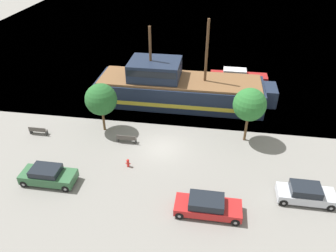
# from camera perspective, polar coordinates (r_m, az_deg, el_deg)

# --- Properties ---
(ground_plane) EXTENTS (160.00, 160.00, 0.00)m
(ground_plane) POSITION_cam_1_polar(r_m,az_deg,el_deg) (30.48, -1.02, -3.88)
(ground_plane) COLOR gray
(water_surface) EXTENTS (80.00, 80.00, 0.00)m
(water_surface) POSITION_cam_1_polar(r_m,az_deg,el_deg) (70.56, 5.23, 17.83)
(water_surface) COLOR slate
(water_surface) RESTS_ON ground
(pirate_ship) EXTENTS (19.80, 5.49, 9.64)m
(pirate_ship) POSITION_cam_1_polar(r_m,az_deg,el_deg) (37.13, 1.65, 6.63)
(pirate_ship) COLOR #192338
(pirate_ship) RESTS_ON water_surface
(moored_boat_dockside) EXTENTS (7.28, 1.96, 1.51)m
(moored_boat_dockside) POSITION_cam_1_polar(r_m,az_deg,el_deg) (43.95, 12.04, 8.48)
(moored_boat_dockside) COLOR maroon
(moored_boat_dockside) RESTS_ON water_surface
(parked_car_curb_front) EXTENTS (4.80, 1.92, 1.41)m
(parked_car_curb_front) POSITION_cam_1_polar(r_m,az_deg,el_deg) (24.32, 6.89, -13.64)
(parked_car_curb_front) COLOR #B21E1E
(parked_car_curb_front) RESTS_ON ground_plane
(parked_car_curb_mid) EXTENTS (4.21, 1.78, 1.44)m
(parked_car_curb_mid) POSITION_cam_1_polar(r_m,az_deg,el_deg) (27.04, 22.85, -10.80)
(parked_car_curb_mid) COLOR #B7BCC6
(parked_car_curb_mid) RESTS_ON ground_plane
(parked_car_curb_rear) EXTENTS (4.36, 1.87, 1.45)m
(parked_car_curb_rear) POSITION_cam_1_polar(r_m,az_deg,el_deg) (28.16, -20.17, -8.06)
(parked_car_curb_rear) COLOR #2D5B38
(parked_car_curb_rear) RESTS_ON ground_plane
(fire_hydrant) EXTENTS (0.42, 0.25, 0.76)m
(fire_hydrant) POSITION_cam_1_polar(r_m,az_deg,el_deg) (28.37, -6.98, -6.35)
(fire_hydrant) COLOR red
(fire_hydrant) RESTS_ON ground_plane
(bench_promenade_east) EXTENTS (1.86, 0.45, 0.85)m
(bench_promenade_east) POSITION_cam_1_polar(r_m,az_deg,el_deg) (31.19, -7.22, -2.20)
(bench_promenade_east) COLOR #4C4742
(bench_promenade_east) RESTS_ON ground_plane
(bench_promenade_west) EXTENTS (1.77, 0.45, 0.85)m
(bench_promenade_west) POSITION_cam_1_polar(r_m,az_deg,el_deg) (34.54, -21.69, -0.73)
(bench_promenade_west) COLOR #4C4742
(bench_promenade_west) RESTS_ON ground_plane
(tree_row_east) EXTENTS (3.07, 3.07, 4.98)m
(tree_row_east) POSITION_cam_1_polar(r_m,az_deg,el_deg) (31.92, -11.59, 4.55)
(tree_row_east) COLOR brown
(tree_row_east) RESTS_ON ground_plane
(tree_row_mideast) EXTENTS (3.02, 3.02, 5.38)m
(tree_row_mideast) POSITION_cam_1_polar(r_m,az_deg,el_deg) (30.41, 14.02, 3.62)
(tree_row_mideast) COLOR brown
(tree_row_mideast) RESTS_ON ground_plane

